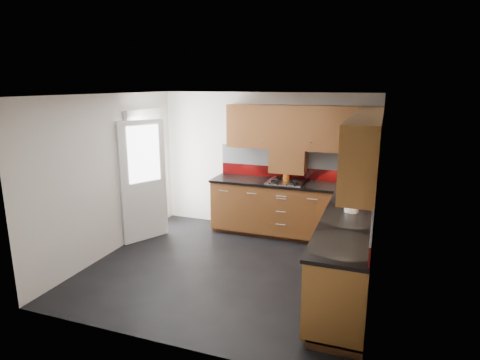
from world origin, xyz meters
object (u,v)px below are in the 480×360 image
at_px(utensil_pot, 286,175).
at_px(food_processor, 352,201).
at_px(gas_hob, 285,182).
at_px(toaster, 365,183).

height_order(utensil_pot, food_processor, utensil_pot).
bearing_deg(gas_hob, utensil_pot, 98.90).
bearing_deg(toaster, gas_hob, -176.62).
bearing_deg(food_processor, utensil_pot, 130.49).
relative_size(utensil_pot, food_processor, 1.27).
xyz_separation_m(gas_hob, food_processor, (1.16, -1.23, 0.13)).
xyz_separation_m(utensil_pot, food_processor, (1.18, -1.39, 0.05)).
height_order(toaster, food_processor, food_processor).
bearing_deg(utensil_pot, gas_hob, -81.10).
relative_size(gas_hob, food_processor, 1.92).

